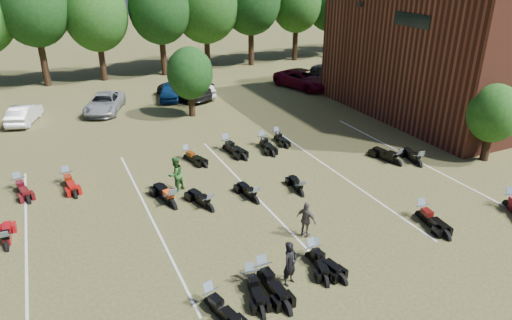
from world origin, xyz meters
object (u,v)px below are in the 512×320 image
motorcycle_3 (250,284)px  motorcycle_7 (8,248)px  person_green (176,174)px  person_grey (306,220)px  motorcycle_14 (20,190)px  motorcycle_0 (211,306)px  car_4 (169,92)px  person_black (290,263)px

motorcycle_3 → motorcycle_7: (-7.76, 6.04, 0.00)m
person_green → motorcycle_3: bearing=67.0°
person_grey → motorcycle_14: person_grey is taller
motorcycle_0 → motorcycle_14: bearing=101.7°
car_4 → person_black: person_black is taller
person_grey → motorcycle_0: bearing=88.9°
car_4 → motorcycle_0: size_ratio=1.70×
person_black → motorcycle_0: bearing=154.2°
person_black → person_grey: 3.09m
motorcycle_3 → motorcycle_7: motorcycle_3 is taller
car_4 → motorcycle_14: bearing=-114.8°
person_black → person_grey: person_black is taller
car_4 → person_grey: bearing=-73.4°
car_4 → person_green: size_ratio=2.12×
motorcycle_0 → motorcycle_7: size_ratio=1.05×
person_grey → person_green: bearing=5.6°
person_black → motorcycle_0: person_black is taller
person_green → person_grey: (3.67, -6.13, -0.11)m
car_4 → motorcycle_3: (-3.53, -23.37, -0.64)m
car_4 → person_green: (-3.89, -15.44, 0.25)m
motorcycle_7 → person_green: bearing=-165.0°
car_4 → person_grey: 21.57m
motorcycle_14 → motorcycle_0: bearing=-77.2°
motorcycle_7 → car_4: bearing=-122.5°
motorcycle_0 → motorcycle_3: bearing=0.3°
car_4 → motorcycle_14: (-10.87, -12.06, -0.64)m
car_4 → person_black: bearing=-78.2°
motorcycle_7 → motorcycle_14: motorcycle_14 is taller
car_4 → motorcycle_14: car_4 is taller
person_green → person_grey: person_green is taller
person_green → person_grey: size_ratio=1.14×
motorcycle_3 → person_green: bearing=102.5°
car_4 → person_grey: (-0.22, -21.57, 0.14)m
person_grey → motorcycle_0: size_ratio=0.71×
motorcycle_7 → motorcycle_14: (0.43, 5.27, 0.00)m
car_4 → motorcycle_3: 23.65m
car_4 → motorcycle_3: size_ratio=1.78×
motorcycle_3 → motorcycle_7: size_ratio=1.01×
person_black → person_green: person_green is taller
person_green → person_black: bearing=75.4°
person_green → motorcycle_3: (0.36, -7.93, -0.89)m
person_black → motorcycle_14: 14.66m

